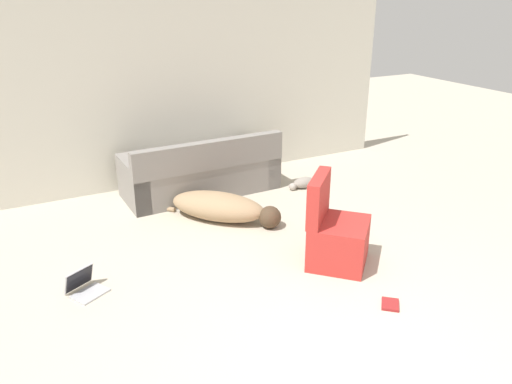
% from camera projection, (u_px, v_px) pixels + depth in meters
% --- Properties ---
extents(ground_plane, '(20.00, 20.00, 0.00)m').
position_uv_depth(ground_plane, '(352.00, 353.00, 3.79)').
color(ground_plane, '#BCB29E').
extents(wall_back, '(6.83, 0.06, 2.48)m').
position_uv_depth(wall_back, '(169.00, 94.00, 6.76)').
color(wall_back, beige).
rests_on(wall_back, ground_plane).
extents(couch, '(2.06, 0.90, 0.80)m').
position_uv_depth(couch, '(202.00, 173.00, 6.68)').
color(couch, gray).
rests_on(couch, ground_plane).
extents(dog, '(1.25, 1.34, 0.33)m').
position_uv_depth(dog, '(222.00, 207.00, 5.92)').
color(dog, '#A38460').
rests_on(dog, ground_plane).
extents(cat, '(0.49, 0.22, 0.15)m').
position_uv_depth(cat, '(303.00, 183.00, 6.92)').
color(cat, gray).
rests_on(cat, ground_plane).
extents(laptop_open, '(0.40, 0.40, 0.22)m').
position_uv_depth(laptop_open, '(84.00, 285.00, 4.53)').
color(laptop_open, '#B7B7BC').
rests_on(laptop_open, ground_plane).
extents(book_black, '(0.23, 0.24, 0.02)m').
position_uv_depth(book_black, '(329.00, 214.00, 6.11)').
color(book_black, black).
rests_on(book_black, ground_plane).
extents(book_red, '(0.23, 0.23, 0.02)m').
position_uv_depth(book_red, '(390.00, 304.00, 4.35)').
color(book_red, maroon).
rests_on(book_red, ground_plane).
extents(side_chair, '(0.81, 0.81, 0.91)m').
position_uv_depth(side_chair, '(335.00, 235.00, 4.94)').
color(side_chair, '#B72D28').
rests_on(side_chair, ground_plane).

